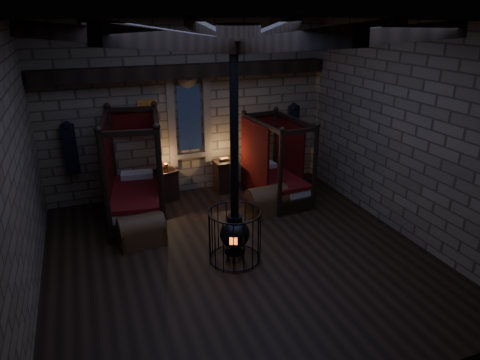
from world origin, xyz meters
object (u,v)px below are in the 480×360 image
object	(u,v)px
bed_right	(275,179)
trunk_right	(267,201)
stove	(235,231)
bed_left	(137,193)
trunk_left	(142,231)

from	to	relation	value
bed_right	trunk_right	distance (m)	0.94
bed_right	stove	size ratio (longest dim) A/B	0.49
bed_left	bed_right	size ratio (longest dim) A/B	1.18
bed_left	bed_right	xyz separation A→B (m)	(3.33, -0.11, -0.08)
trunk_left	trunk_right	bearing A→B (deg)	3.03
bed_left	stove	size ratio (longest dim) A/B	0.58
bed_left	stove	world-z (taller)	stove
trunk_left	stove	world-z (taller)	stove
bed_left	trunk_left	xyz separation A→B (m)	(-0.12, -1.27, -0.28)
bed_right	trunk_left	bearing A→B (deg)	-166.58
bed_right	trunk_left	xyz separation A→B (m)	(-3.45, -1.16, -0.21)
bed_left	bed_right	world-z (taller)	bed_left
trunk_left	trunk_right	distance (m)	2.93
trunk_right	stove	bearing A→B (deg)	-134.05
bed_left	trunk_right	xyz separation A→B (m)	(2.79, -0.86, -0.28)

